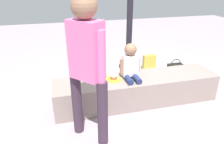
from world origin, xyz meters
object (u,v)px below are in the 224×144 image
object	(u,v)px
gift_bag	(149,62)
handbag_black_leather	(175,69)
party_cup_red	(90,73)
water_bottle_near_gift	(151,59)
cake_plate	(114,78)
adult_standing	(87,60)
child_seated	(130,64)

from	to	relation	value
gift_bag	handbag_black_leather	size ratio (longest dim) A/B	1.13
party_cup_red	handbag_black_leather	bearing A→B (deg)	-11.81
water_bottle_near_gift	handbag_black_leather	distance (m)	0.67
cake_plate	water_bottle_near_gift	xyz separation A→B (m)	(1.14, 1.29, -0.31)
cake_plate	gift_bag	distance (m)	1.39
gift_bag	party_cup_red	size ratio (longest dim) A/B	3.05
adult_standing	water_bottle_near_gift	size ratio (longest dim) A/B	7.50
adult_standing	child_seated	bearing A→B (deg)	41.56
gift_bag	water_bottle_near_gift	distance (m)	0.36
water_bottle_near_gift	adult_standing	bearing A→B (deg)	-129.78
adult_standing	gift_bag	size ratio (longest dim) A/B	4.42
adult_standing	party_cup_red	world-z (taller)	adult_standing
adult_standing	cake_plate	size ratio (longest dim) A/B	6.88
water_bottle_near_gift	party_cup_red	size ratio (longest dim) A/B	1.80
handbag_black_leather	gift_bag	bearing A→B (deg)	138.38
adult_standing	cake_plate	world-z (taller)	adult_standing
adult_standing	handbag_black_leather	distance (m)	2.29
child_seated	handbag_black_leather	bearing A→B (deg)	30.95
adult_standing	handbag_black_leather	size ratio (longest dim) A/B	5.00
water_bottle_near_gift	child_seated	bearing A→B (deg)	-125.02
child_seated	adult_standing	distance (m)	0.93
party_cup_red	handbag_black_leather	xyz separation A→B (m)	(1.51, -0.32, 0.05)
cake_plate	water_bottle_near_gift	distance (m)	1.75
gift_bag	party_cup_red	xyz separation A→B (m)	(-1.14, -0.01, -0.10)
party_cup_red	handbag_black_leather	world-z (taller)	handbag_black_leather
cake_plate	handbag_black_leather	size ratio (longest dim) A/B	0.73
gift_bag	water_bottle_near_gift	xyz separation A→B (m)	(0.18, 0.31, -0.06)
handbag_black_leather	cake_plate	bearing A→B (deg)	-153.92
gift_bag	party_cup_red	world-z (taller)	gift_bag
water_bottle_near_gift	handbag_black_leather	bearing A→B (deg)	-73.45
party_cup_red	water_bottle_near_gift	bearing A→B (deg)	13.70
child_seated	water_bottle_near_gift	distance (m)	1.66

